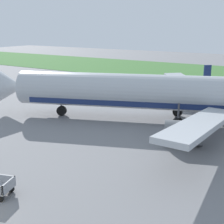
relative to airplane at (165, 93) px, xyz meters
name	(u,v)px	position (x,y,z in m)	size (l,w,h in m)	color
grass_strip	(223,74)	(-2.40, 37.71, -3.02)	(220.00, 28.00, 0.06)	#3D7033
airplane	(165,93)	(0.00, 0.00, 0.00)	(36.29, 29.57, 11.34)	#B2B7BC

